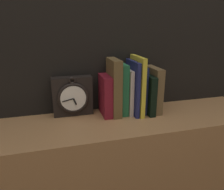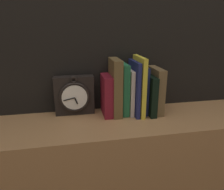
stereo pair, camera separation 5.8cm
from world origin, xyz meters
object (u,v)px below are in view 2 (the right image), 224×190
at_px(clock, 74,95).
at_px(book_slot6_navy, 143,89).
at_px(book_slot5_yellow, 139,86).
at_px(book_slot2_green, 123,89).
at_px(book_slot3_cream, 129,91).
at_px(book_slot8_brown, 155,90).
at_px(book_slot0_maroon, 107,95).
at_px(book_slot7_black, 149,94).
at_px(book_slot4_navy, 134,88).
at_px(book_slot1_brown, 115,87).

xyz_separation_m(clock, book_slot6_navy, (0.30, -0.03, 0.02)).
bearing_deg(book_slot5_yellow, book_slot2_green, 164.36).
relative_size(book_slot2_green, book_slot3_cream, 1.12).
bearing_deg(book_slot8_brown, book_slot0_maroon, 177.75).
bearing_deg(book_slot0_maroon, book_slot6_navy, -0.18).
height_order(book_slot7_black, book_slot8_brown, book_slot8_brown).
distance_m(book_slot4_navy, book_slot6_navy, 0.05).
distance_m(book_slot5_yellow, book_slot8_brown, 0.08).
bearing_deg(book_slot0_maroon, book_slot8_brown, -2.25).
distance_m(book_slot1_brown, book_slot6_navy, 0.13).
distance_m(book_slot0_maroon, book_slot7_black, 0.19).
height_order(book_slot1_brown, book_slot4_navy, book_slot1_brown).
bearing_deg(book_slot3_cream, book_slot6_navy, -0.58).
distance_m(book_slot0_maroon, book_slot8_brown, 0.22).
relative_size(book_slot0_maroon, book_slot2_green, 0.79).
distance_m(clock, book_slot7_black, 0.33).
height_order(book_slot0_maroon, book_slot8_brown, book_slot8_brown).
distance_m(clock, book_slot3_cream, 0.24).
distance_m(book_slot0_maroon, book_slot4_navy, 0.12).
relative_size(book_slot3_cream, book_slot4_navy, 0.84).
bearing_deg(clock, book_slot5_yellow, -9.66).
height_order(book_slot4_navy, book_slot5_yellow, book_slot5_yellow).
distance_m(book_slot1_brown, book_slot3_cream, 0.07).
bearing_deg(book_slot4_navy, book_slot1_brown, 174.20).
bearing_deg(book_slot2_green, book_slot3_cream, -8.88).
bearing_deg(book_slot6_navy, book_slot0_maroon, 179.82).
xyz_separation_m(book_slot0_maroon, book_slot6_navy, (0.16, -0.00, 0.02)).
relative_size(book_slot1_brown, book_slot8_brown, 1.22).
xyz_separation_m(book_slot2_green, book_slot6_navy, (0.09, -0.00, -0.01)).
bearing_deg(book_slot4_navy, book_slot7_black, -2.51).
bearing_deg(book_slot1_brown, book_slot4_navy, -5.80).
xyz_separation_m(clock, book_slot2_green, (0.21, -0.03, 0.03)).
relative_size(book_slot0_maroon, book_slot5_yellow, 0.69).
xyz_separation_m(book_slot0_maroon, book_slot7_black, (0.19, -0.01, -0.00)).
bearing_deg(book_slot8_brown, book_slot3_cream, 175.80).
bearing_deg(book_slot1_brown, book_slot0_maroon, 175.37).
bearing_deg(book_slot7_black, book_slot6_navy, 150.52).
height_order(book_slot0_maroon, book_slot2_green, book_slot2_green).
xyz_separation_m(book_slot0_maroon, book_slot8_brown, (0.22, -0.01, 0.01)).
bearing_deg(book_slot6_navy, clock, 173.58).
bearing_deg(book_slot7_black, book_slot1_brown, 175.69).
relative_size(book_slot1_brown, book_slot6_navy, 1.16).
height_order(book_slot2_green, book_slot5_yellow, book_slot5_yellow).
bearing_deg(clock, book_slot6_navy, -6.42).
xyz_separation_m(book_slot2_green, book_slot4_navy, (0.04, -0.02, 0.01)).
bearing_deg(book_slot1_brown, book_slot6_navy, 1.15).
relative_size(book_slot2_green, book_slot7_black, 1.29).
bearing_deg(clock, book_slot1_brown, -11.72).
bearing_deg(book_slot7_black, clock, 171.66).
distance_m(clock, book_slot6_navy, 0.30).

